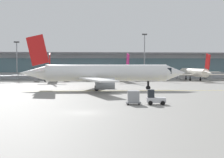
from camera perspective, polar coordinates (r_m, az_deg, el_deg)
ground_plane at (r=40.86m, az=-4.62°, el=-5.53°), size 400.00×400.00×0.00m
taxiway_centreline_stripe at (r=72.36m, az=-0.78°, el=-1.94°), size 109.91×5.23×0.01m
terminal_concourse at (r=130.31m, az=-5.29°, el=2.26°), size 186.10×11.00×9.60m
gate_airplane_2 at (r=109.85m, az=-9.97°, el=0.95°), size 24.31×26.16×8.67m
gate_airplane_3 at (r=110.29m, az=1.48°, el=1.00°), size 24.29×26.17×8.67m
gate_airplane_4 at (r=116.74m, az=13.29°, el=1.02°), size 24.29×26.17×8.67m
taxiing_regional_jet at (r=74.14m, az=-1.27°, el=0.92°), size 35.75×33.24×11.85m
baggage_tug at (r=48.80m, az=6.98°, el=-3.15°), size 2.73×1.85×2.10m
cargo_dolly_lead at (r=48.54m, az=3.53°, el=-2.97°), size 2.26×1.81×1.94m
apron_light_mast_1 at (r=122.46m, az=-15.35°, el=3.24°), size 1.80×0.36×13.10m
apron_light_mast_2 at (r=122.94m, az=5.35°, el=4.01°), size 1.80×0.36×16.04m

